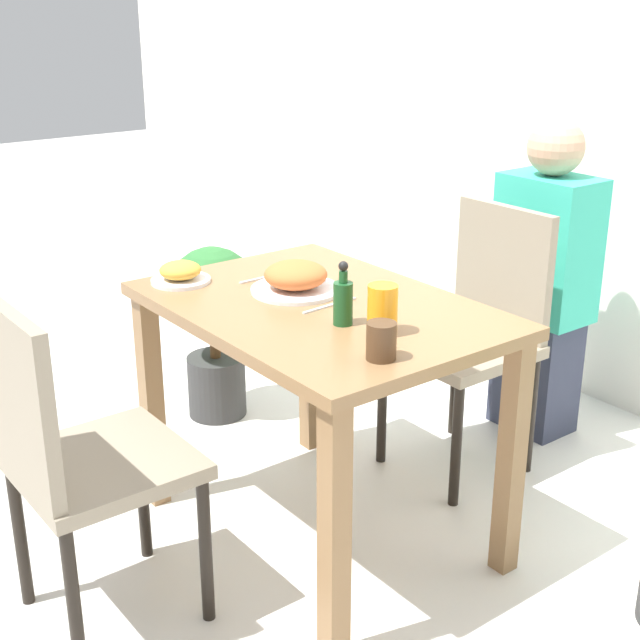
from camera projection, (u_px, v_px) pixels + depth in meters
ground_plane at (320, 531)px, 2.77m from camera, size 16.00×16.00×0.00m
dining_table at (320, 343)px, 2.55m from camera, size 1.03×0.73×0.75m
chair_near at (72, 449)px, 2.19m from camera, size 0.42×0.42×0.91m
chair_far at (477, 324)px, 3.02m from camera, size 0.42×0.42×0.91m
food_plate at (296, 278)px, 2.59m from camera, size 0.26×0.26×0.09m
side_plate at (180, 273)px, 2.67m from camera, size 0.18×0.18×0.07m
drink_cup at (381, 341)px, 2.11m from camera, size 0.07×0.07×0.09m
juice_glass at (382, 310)px, 2.26m from camera, size 0.08×0.08×0.13m
sauce_bottle at (343, 300)px, 2.32m from camera, size 0.05×0.05×0.17m
fork_utensil at (265, 277)px, 2.72m from camera, size 0.01×0.18×0.00m
spoon_utensil at (330, 305)px, 2.48m from camera, size 0.02×0.19×0.00m
potted_plant_left at (214, 315)px, 3.39m from camera, size 0.34×0.34×0.68m
person_figure at (544, 282)px, 3.24m from camera, size 0.34×0.22×1.17m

